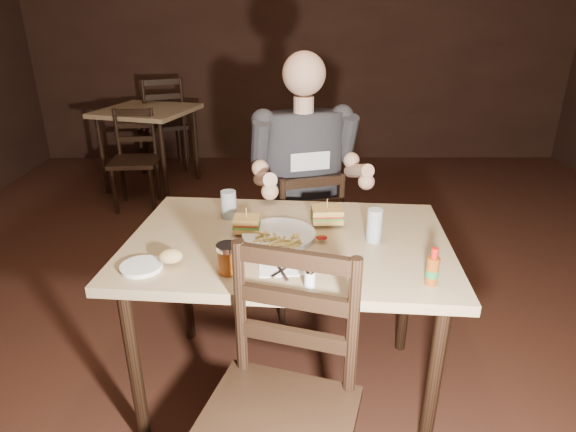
{
  "coord_description": "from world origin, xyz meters",
  "views": [
    {
      "loc": [
        -0.18,
        -2.07,
        1.62
      ],
      "look_at": [
        -0.18,
        -0.27,
        0.85
      ],
      "focal_mm": 30.0,
      "sensor_mm": 36.0,
      "label": 1
    }
  ],
  "objects_px": {
    "glass_right": "(374,226)",
    "bg_table": "(147,118)",
    "main_table": "(288,256)",
    "chair_far": "(301,239)",
    "glass_left": "(229,205)",
    "bg_chair_far": "(163,124)",
    "hot_sauce": "(433,266)",
    "side_plate": "(142,268)",
    "diner": "(305,153)",
    "bg_chair_near": "(134,161)",
    "dinner_plate": "(279,235)",
    "syrup_dispenser": "(228,259)",
    "chair_near": "(275,427)"
  },
  "relations": [
    {
      "from": "main_table",
      "to": "bg_table",
      "type": "relative_size",
      "value": 1.36
    },
    {
      "from": "main_table",
      "to": "bg_table",
      "type": "xyz_separation_m",
      "value": [
        -1.32,
        2.82,
        -0.01
      ]
    },
    {
      "from": "bg_table",
      "to": "syrup_dispenser",
      "type": "xyz_separation_m",
      "value": [
        1.12,
        -3.09,
        0.14
      ]
    },
    {
      "from": "hot_sauce",
      "to": "side_plate",
      "type": "relative_size",
      "value": 0.92
    },
    {
      "from": "bg_table",
      "to": "chair_far",
      "type": "distance_m",
      "value": 2.55
    },
    {
      "from": "chair_near",
      "to": "side_plate",
      "type": "relative_size",
      "value": 6.66
    },
    {
      "from": "bg_chair_far",
      "to": "glass_left",
      "type": "relative_size",
      "value": 8.05
    },
    {
      "from": "glass_left",
      "to": "glass_right",
      "type": "bearing_deg",
      "value": -21.85
    },
    {
      "from": "bg_chair_near",
      "to": "syrup_dispenser",
      "type": "bearing_deg",
      "value": -70.99
    },
    {
      "from": "bg_chair_far",
      "to": "glass_right",
      "type": "distance_m",
      "value": 3.8
    },
    {
      "from": "chair_near",
      "to": "glass_left",
      "type": "relative_size",
      "value": 7.86
    },
    {
      "from": "diner",
      "to": "side_plate",
      "type": "relative_size",
      "value": 6.84
    },
    {
      "from": "glass_right",
      "to": "side_plate",
      "type": "relative_size",
      "value": 0.93
    },
    {
      "from": "glass_right",
      "to": "hot_sauce",
      "type": "bearing_deg",
      "value": -67.07
    },
    {
      "from": "bg_table",
      "to": "bg_chair_far",
      "type": "relative_size",
      "value": 1.0
    },
    {
      "from": "bg_chair_far",
      "to": "side_plate",
      "type": "height_order",
      "value": "bg_chair_far"
    },
    {
      "from": "bg_table",
      "to": "chair_far",
      "type": "height_order",
      "value": "chair_far"
    },
    {
      "from": "main_table",
      "to": "chair_near",
      "type": "height_order",
      "value": "chair_near"
    },
    {
      "from": "bg_chair_far",
      "to": "main_table",
      "type": "bearing_deg",
      "value": 89.5
    },
    {
      "from": "glass_right",
      "to": "dinner_plate",
      "type": "bearing_deg",
      "value": 174.51
    },
    {
      "from": "bg_chair_far",
      "to": "dinner_plate",
      "type": "bearing_deg",
      "value": 89.03
    },
    {
      "from": "dinner_plate",
      "to": "bg_chair_far",
      "type": "bearing_deg",
      "value": 110.96
    },
    {
      "from": "dinner_plate",
      "to": "hot_sauce",
      "type": "height_order",
      "value": "hot_sauce"
    },
    {
      "from": "chair_far",
      "to": "side_plate",
      "type": "xyz_separation_m",
      "value": [
        -0.6,
        -0.96,
        0.35
      ]
    },
    {
      "from": "main_table",
      "to": "glass_right",
      "type": "bearing_deg",
      "value": -3.28
    },
    {
      "from": "bg_table",
      "to": "dinner_plate",
      "type": "distance_m",
      "value": 3.09
    },
    {
      "from": "bg_chair_near",
      "to": "dinner_plate",
      "type": "relative_size",
      "value": 2.89
    },
    {
      "from": "chair_near",
      "to": "hot_sauce",
      "type": "xyz_separation_m",
      "value": [
        0.52,
        0.34,
        0.35
      ]
    },
    {
      "from": "side_plate",
      "to": "chair_near",
      "type": "bearing_deg",
      "value": -42.87
    },
    {
      "from": "glass_left",
      "to": "hot_sauce",
      "type": "bearing_deg",
      "value": -37.62
    },
    {
      "from": "glass_right",
      "to": "syrup_dispenser",
      "type": "xyz_separation_m",
      "value": [
        -0.55,
        -0.24,
        -0.01
      ]
    },
    {
      "from": "chair_near",
      "to": "bg_chair_near",
      "type": "xyz_separation_m",
      "value": [
        -1.28,
        2.96,
        -0.07
      ]
    },
    {
      "from": "diner",
      "to": "glass_left",
      "type": "relative_size",
      "value": 8.07
    },
    {
      "from": "hot_sauce",
      "to": "syrup_dispenser",
      "type": "bearing_deg",
      "value": 173.0
    },
    {
      "from": "diner",
      "to": "side_plate",
      "type": "height_order",
      "value": "diner"
    },
    {
      "from": "chair_near",
      "to": "dinner_plate",
      "type": "height_order",
      "value": "chair_near"
    },
    {
      "from": "chair_far",
      "to": "syrup_dispenser",
      "type": "bearing_deg",
      "value": 57.72
    },
    {
      "from": "glass_right",
      "to": "bg_table",
      "type": "bearing_deg",
      "value": 120.33
    },
    {
      "from": "chair_far",
      "to": "glass_left",
      "type": "distance_m",
      "value": 0.72
    },
    {
      "from": "bg_chair_near",
      "to": "dinner_plate",
      "type": "distance_m",
      "value": 2.62
    },
    {
      "from": "bg_table",
      "to": "chair_far",
      "type": "bearing_deg",
      "value": -56.36
    },
    {
      "from": "bg_chair_near",
      "to": "diner",
      "type": "relative_size",
      "value": 0.84
    },
    {
      "from": "syrup_dispenser",
      "to": "glass_right",
      "type": "bearing_deg",
      "value": 29.24
    },
    {
      "from": "dinner_plate",
      "to": "syrup_dispenser",
      "type": "height_order",
      "value": "syrup_dispenser"
    },
    {
      "from": "chair_far",
      "to": "bg_table",
      "type": "bearing_deg",
      "value": -72.26
    },
    {
      "from": "diner",
      "to": "glass_right",
      "type": "height_order",
      "value": "diner"
    },
    {
      "from": "main_table",
      "to": "glass_left",
      "type": "distance_m",
      "value": 0.37
    },
    {
      "from": "main_table",
      "to": "glass_right",
      "type": "xyz_separation_m",
      "value": [
        0.34,
        -0.02,
        0.14
      ]
    },
    {
      "from": "main_table",
      "to": "bg_chair_near",
      "type": "distance_m",
      "value": 2.65
    },
    {
      "from": "hot_sauce",
      "to": "syrup_dispenser",
      "type": "distance_m",
      "value": 0.69
    }
  ]
}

